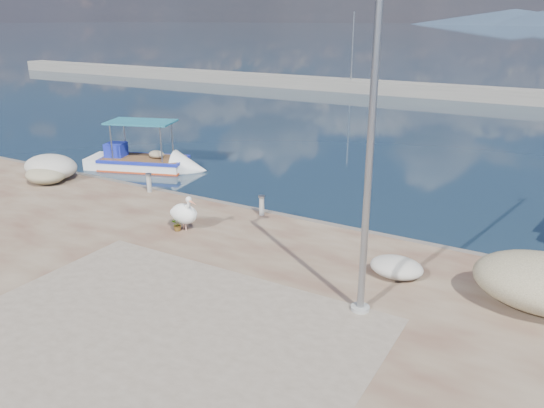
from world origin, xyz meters
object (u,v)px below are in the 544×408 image
(boat_left, at_px, (143,164))
(bollard_near, at_px, (262,205))
(pelican, at_px, (184,213))
(lamp_post, at_px, (369,174))

(boat_left, xyz_separation_m, bollard_near, (9.00, -3.73, 0.67))
(boat_left, xyz_separation_m, pelican, (7.58, -6.14, 0.86))
(lamp_post, distance_m, bollard_near, 7.35)
(pelican, relative_size, bollard_near, 1.81)
(boat_left, xyz_separation_m, lamp_post, (14.26, -7.96, 3.59))
(lamp_post, relative_size, bollard_near, 9.95)
(pelican, bearing_deg, bollard_near, 79.04)
(lamp_post, height_order, bollard_near, lamp_post)
(pelican, xyz_separation_m, lamp_post, (6.68, -1.82, 2.73))
(boat_left, relative_size, lamp_post, 0.85)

